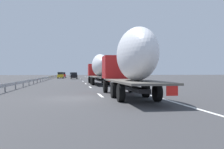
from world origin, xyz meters
TOP-DOWN VIEW (x-y plane):
  - ground_plane at (40.00, 0.00)m, footprint 260.00×260.00m
  - lane_stripe_0 at (2.00, -1.80)m, footprint 3.20×0.20m
  - lane_stripe_1 at (12.71, -1.80)m, footprint 3.20×0.20m
  - lane_stripe_2 at (22.18, -1.80)m, footprint 3.20×0.20m
  - lane_stripe_3 at (32.84, -1.80)m, footprint 3.20×0.20m
  - lane_stripe_4 at (44.05, -1.80)m, footprint 3.20×0.20m
  - lane_stripe_5 at (44.21, -1.80)m, footprint 3.20×0.20m
  - lane_stripe_6 at (50.72, -1.80)m, footprint 3.20×0.20m
  - edge_line_right at (45.00, -5.50)m, footprint 110.00×0.20m
  - truck_lead at (19.90, -3.60)m, footprint 14.40×2.55m
  - truck_trailing at (-0.31, -3.60)m, footprint 12.56×2.55m
  - car_yellow_coupe at (59.56, 3.68)m, footprint 4.60×1.73m
  - car_red_compact at (71.67, 3.41)m, footprint 4.48×1.91m
  - car_silver_hatch at (86.29, 0.26)m, footprint 4.69×1.89m
  - car_black_suv at (51.44, -0.22)m, footprint 4.36×1.77m
  - road_sign at (36.28, -6.70)m, footprint 0.10×0.90m
  - tree_0 at (84.61, -9.57)m, footprint 3.93×3.93m
  - tree_1 at (68.92, -12.99)m, footprint 2.49×2.49m
  - tree_2 at (63.28, -10.10)m, footprint 3.95×3.95m
  - guardrail_median at (43.00, 6.00)m, footprint 94.00×0.10m

SIDE VIEW (x-z plane):
  - ground_plane at x=40.00m, z-range 0.00..0.00m
  - lane_stripe_0 at x=2.00m, z-range 0.00..0.01m
  - lane_stripe_1 at x=12.71m, z-range 0.00..0.01m
  - lane_stripe_2 at x=22.18m, z-range 0.00..0.01m
  - lane_stripe_3 at x=32.84m, z-range 0.00..0.01m
  - lane_stripe_4 at x=44.05m, z-range 0.00..0.01m
  - lane_stripe_5 at x=44.21m, z-range 0.00..0.01m
  - lane_stripe_6 at x=50.72m, z-range 0.00..0.01m
  - edge_line_right at x=45.00m, z-range 0.00..0.01m
  - guardrail_median at x=43.00m, z-range 0.20..0.96m
  - car_black_suv at x=51.44m, z-range 0.02..1.78m
  - car_silver_hatch at x=86.29m, z-range 0.02..1.79m
  - car_red_compact at x=71.67m, z-range 0.02..1.83m
  - car_yellow_coupe at x=59.56m, z-range 0.01..1.86m
  - road_sign at x=36.28m, z-range 0.60..3.73m
  - truck_lead at x=19.90m, z-range 0.30..4.58m
  - truck_trailing at x=-0.31m, z-range 0.25..4.69m
  - tree_1 at x=68.92m, z-range 0.61..6.71m
  - tree_0 at x=84.61m, z-range 0.65..7.00m
  - tree_2 at x=63.28m, z-range 0.73..7.54m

